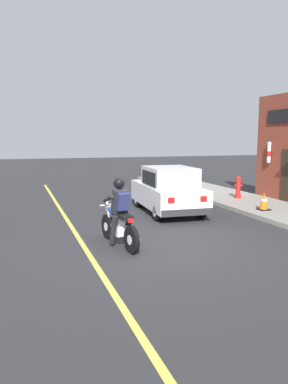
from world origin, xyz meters
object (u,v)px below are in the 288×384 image
object	(u,v)px
motorcycle_with_rider	(119,218)
car_hatchback	(168,190)
fire_hydrant	(238,187)
traffic_cone	(264,201)

from	to	relation	value
motorcycle_with_rider	car_hatchback	world-z (taller)	motorcycle_with_rider
motorcycle_with_rider	fire_hydrant	xyz separation A→B (m)	(6.12, 4.47, -0.11)
car_hatchback	fire_hydrant	world-z (taller)	car_hatchback
car_hatchback	fire_hydrant	xyz separation A→B (m)	(3.52, 1.17, -0.19)
traffic_cone	fire_hydrant	distance (m)	2.52
fire_hydrant	car_hatchback	bearing A→B (deg)	-161.63
motorcycle_with_rider	traffic_cone	distance (m)	5.89
motorcycle_with_rider	traffic_cone	xyz separation A→B (m)	(5.53, 2.02, -0.25)
motorcycle_with_rider	car_hatchback	size ratio (longest dim) A/B	0.52
motorcycle_with_rider	car_hatchback	xyz separation A→B (m)	(2.59, 3.30, 0.09)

